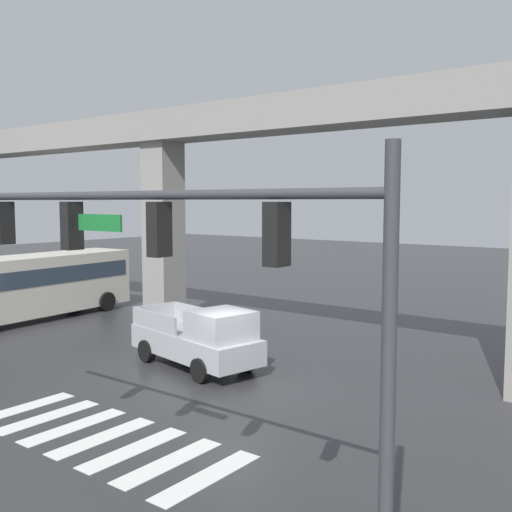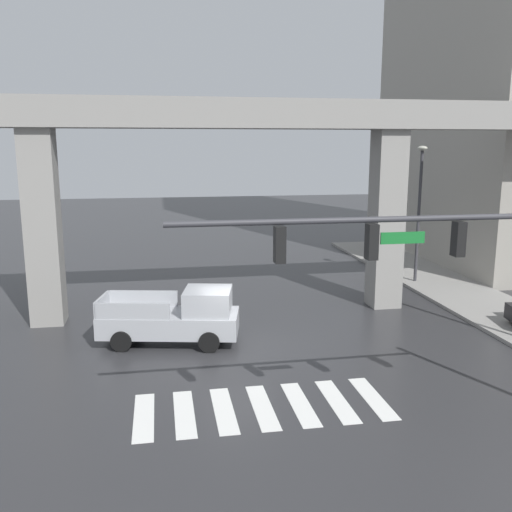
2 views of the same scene
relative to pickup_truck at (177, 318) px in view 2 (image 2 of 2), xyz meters
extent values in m
plane|color=#2D2D30|center=(2.16, -0.94, -0.99)|extent=(120.00, 120.00, 0.00)
cube|color=silver|center=(-1.14, -5.68, -0.98)|extent=(0.55, 2.80, 0.01)
cube|color=silver|center=(-0.04, -5.68, -0.98)|extent=(0.55, 2.80, 0.01)
cube|color=silver|center=(1.06, -5.68, -0.98)|extent=(0.55, 2.80, 0.01)
cube|color=silver|center=(2.16, -5.68, -0.98)|extent=(0.55, 2.80, 0.01)
cube|color=silver|center=(3.26, -5.68, -0.98)|extent=(0.55, 2.80, 0.01)
cube|color=silver|center=(4.36, -5.68, -0.98)|extent=(0.55, 2.80, 0.01)
cube|color=silver|center=(5.46, -5.68, -0.98)|extent=(0.55, 2.80, 0.01)
cube|color=gray|center=(2.16, 3.38, 7.56)|extent=(54.62, 1.84, 1.20)
cube|color=gray|center=(-5.19, 3.38, 2.99)|extent=(1.30, 1.30, 7.95)
cube|color=gray|center=(9.51, 3.38, 2.99)|extent=(1.30, 1.30, 7.95)
cube|color=gray|center=(14.03, 1.06, -0.91)|extent=(4.00, 36.00, 0.15)
cube|color=#A8AAAF|center=(-0.29, 0.06, -0.21)|extent=(5.38, 2.88, 0.80)
cube|color=#A8AAAF|center=(1.13, -0.23, 0.64)|extent=(2.01, 2.05, 0.90)
cube|color=#3F5160|center=(1.58, -0.32, 0.64)|extent=(0.43, 1.66, 0.77)
cube|color=#A8AAAF|center=(-1.25, 1.14, 0.49)|extent=(2.62, 0.63, 0.60)
cube|color=#A8AAAF|center=(-1.59, -0.57, 0.49)|extent=(2.62, 0.63, 0.60)
cube|color=#A8AAAF|center=(-2.74, 0.56, 0.49)|extent=(0.45, 1.73, 0.60)
cylinder|color=black|center=(1.43, 0.63, -0.61)|extent=(0.80, 0.43, 0.76)
cylinder|color=black|center=(1.07, -1.14, -0.61)|extent=(0.80, 0.43, 0.76)
cylinder|color=black|center=(-1.66, 1.26, -0.61)|extent=(0.80, 0.43, 0.76)
cylinder|color=black|center=(-2.02, -0.51, -0.61)|extent=(0.80, 0.43, 0.76)
cylinder|color=#38383D|center=(4.93, -7.89, 4.61)|extent=(10.80, 0.14, 0.14)
cube|color=black|center=(6.53, -7.89, 4.09)|extent=(0.24, 0.32, 0.84)
sphere|color=red|center=(6.53, -7.89, 4.35)|extent=(0.17, 0.17, 0.17)
cube|color=black|center=(4.33, -7.89, 4.09)|extent=(0.24, 0.32, 0.84)
sphere|color=red|center=(4.33, -7.89, 4.35)|extent=(0.17, 0.17, 0.17)
cube|color=black|center=(2.13, -7.89, 4.09)|extent=(0.24, 0.32, 0.84)
sphere|color=red|center=(2.13, -7.89, 4.35)|extent=(0.17, 0.17, 0.17)
cube|color=#19722D|center=(5.10, -7.89, 4.16)|extent=(1.10, 0.04, 0.28)
cylinder|color=#38383D|center=(12.83, 6.95, 2.51)|extent=(0.16, 0.16, 7.00)
ellipsoid|color=beige|center=(12.83, 6.95, 6.13)|extent=(0.44, 0.70, 0.24)
camera|label=1|loc=(13.25, -14.20, 4.52)|focal=41.95mm
camera|label=2|loc=(-0.54, -20.02, 6.32)|focal=39.02mm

